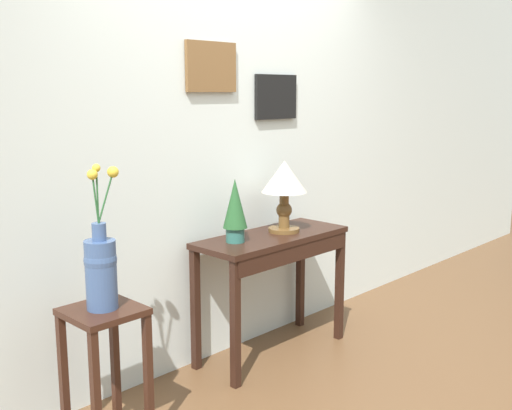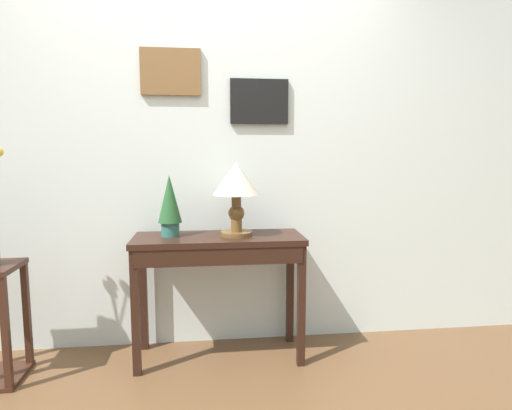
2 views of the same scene
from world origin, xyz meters
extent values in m
cube|color=silver|center=(0.00, 1.37, 1.40)|extent=(9.00, 0.10, 2.80)
cube|color=brown|center=(-0.19, 1.30, 1.79)|extent=(0.38, 0.02, 0.29)
cube|color=#5FAA51|center=(-0.19, 1.30, 1.79)|extent=(0.30, 0.01, 0.23)
cube|color=black|center=(0.37, 1.30, 1.61)|extent=(0.38, 0.02, 0.29)
cube|color=#6CA958|center=(0.37, 1.30, 1.61)|extent=(0.30, 0.01, 0.23)
cube|color=black|center=(0.09, 1.07, 0.76)|extent=(1.03, 0.41, 0.03)
cube|color=black|center=(0.09, 0.89, 0.69)|extent=(0.96, 0.03, 0.10)
cube|color=black|center=(-0.40, 0.90, 0.37)|extent=(0.05, 0.04, 0.74)
cube|color=black|center=(0.57, 0.90, 0.37)|extent=(0.04, 0.04, 0.74)
cube|color=black|center=(-0.40, 1.24, 0.37)|extent=(0.05, 0.04, 0.74)
cube|color=black|center=(0.57, 1.24, 0.37)|extent=(0.04, 0.04, 0.74)
cylinder|color=brown|center=(0.20, 1.07, 0.79)|extent=(0.20, 0.20, 0.02)
cylinder|color=brown|center=(0.20, 1.07, 0.86)|extent=(0.07, 0.07, 0.11)
sphere|color=brown|center=(0.20, 1.07, 0.92)|extent=(0.10, 0.10, 0.10)
cylinder|color=brown|center=(0.20, 1.07, 0.97)|extent=(0.06, 0.06, 0.11)
cone|color=beige|center=(0.20, 1.07, 1.13)|extent=(0.29, 0.29, 0.20)
cylinder|color=#2D665B|center=(-0.21, 1.10, 0.82)|extent=(0.11, 0.11, 0.09)
cone|color=#235128|center=(-0.21, 1.10, 1.01)|extent=(0.14, 0.14, 0.29)
cube|color=#381E14|center=(-1.20, 0.95, 0.65)|extent=(0.32, 0.32, 0.03)
cube|color=#381E14|center=(-1.34, 0.81, 0.33)|extent=(0.04, 0.03, 0.61)
cube|color=#381E14|center=(-1.06, 0.81, 0.33)|extent=(0.04, 0.03, 0.61)
cube|color=#381E14|center=(-1.34, 1.09, 0.33)|extent=(0.04, 0.04, 0.61)
cube|color=#381E14|center=(-1.06, 1.09, 0.33)|extent=(0.04, 0.04, 0.61)
cylinder|color=#3D5684|center=(-1.20, 0.95, 0.83)|extent=(0.14, 0.14, 0.32)
sphere|color=#3D5684|center=(-1.20, 0.95, 0.90)|extent=(0.15, 0.15, 0.15)
cylinder|color=#3D5684|center=(-1.20, 0.95, 1.03)|extent=(0.06, 0.06, 0.08)
cylinder|color=#235128|center=(-1.15, 0.96, 1.18)|extent=(0.11, 0.03, 0.22)
sphere|color=gold|center=(-1.10, 0.97, 1.29)|extent=(0.05, 0.05, 0.05)
cylinder|color=#235128|center=(-1.20, 0.96, 1.18)|extent=(0.01, 0.03, 0.22)
sphere|color=gold|center=(-1.20, 0.97, 1.29)|extent=(0.05, 0.05, 0.05)
cylinder|color=#235128|center=(-1.19, 0.96, 1.19)|extent=(0.03, 0.04, 0.24)
sphere|color=gold|center=(-1.18, 0.98, 1.31)|extent=(0.04, 0.04, 0.04)
camera|label=1|loc=(-2.62, -1.41, 1.65)|focal=42.81mm
camera|label=2|loc=(0.00, -1.53, 1.29)|focal=30.32mm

